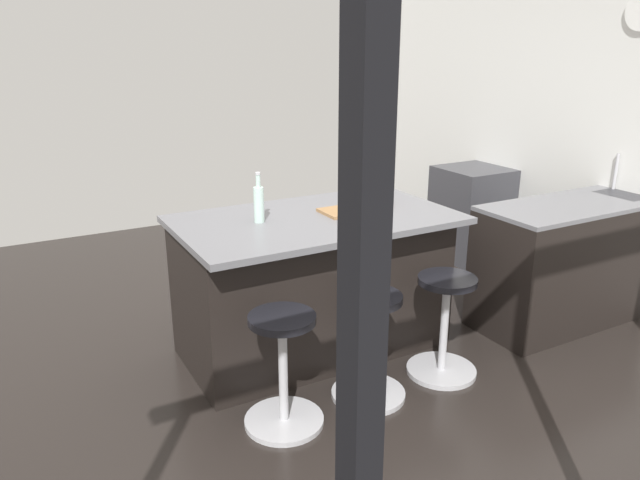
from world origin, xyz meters
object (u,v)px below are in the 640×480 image
stool_by_window (444,329)px  cutting_board (349,210)px  fruit_bowl (376,198)px  apple_yellow (351,207)px  kitchen_island (313,282)px  oven_range (471,213)px  stool_near_camera (283,374)px  water_bottle (259,203)px  apple_green (360,201)px  stool_middle (369,350)px

stool_by_window → cutting_board: bearing=-63.8°
cutting_board → fruit_bowl: bearing=-162.3°
apple_yellow → stool_by_window: bearing=121.7°
kitchen_island → apple_yellow: 0.58m
oven_range → stool_near_camera: bearing=30.0°
water_bottle → cutting_board: bearing=173.6°
stool_by_window → kitchen_island: bearing=-51.3°
oven_range → apple_yellow: (2.01, 1.04, 0.57)m
oven_range → kitchen_island: bearing=22.2°
apple_green → fruit_bowl: apple_green is taller
kitchen_island → stool_by_window: (-0.55, 0.69, -0.17)m
oven_range → kitchen_island: kitchen_island is taller
stool_near_camera → cutting_board: size_ratio=1.81×
apple_yellow → fruit_bowl: apple_yellow is taller
oven_range → kitchen_island: (2.22, 0.90, 0.04)m
cutting_board → water_bottle: size_ratio=1.15×
stool_middle → apple_yellow: 0.92m
kitchen_island → fruit_bowl: fruit_bowl is taller
apple_green → apple_yellow: 0.17m
kitchen_island → stool_near_camera: bearing=51.3°
kitchen_island → water_bottle: (0.37, -0.02, 0.59)m
cutting_board → water_bottle: 0.62m
stool_middle → fruit_bowl: bearing=-125.0°
cutting_board → kitchen_island: bearing=-12.4°
fruit_bowl → stool_by_window: bearing=93.6°
kitchen_island → fruit_bowl: bearing=-176.3°
stool_by_window → apple_green: size_ratio=9.16×
oven_range → water_bottle: 2.80m
oven_range → stool_by_window: 2.31m
stool_middle → apple_yellow: bearing=-110.4°
stool_middle → cutting_board: 0.94m
apple_green → fruit_bowl: size_ratio=0.38×
stool_middle → water_bottle: 1.10m
stool_middle → stool_near_camera: size_ratio=1.00×
apple_yellow → stool_middle: bearing=69.6°
stool_middle → cutting_board: (-0.24, -0.64, 0.65)m
stool_by_window → apple_yellow: apple_yellow is taller
kitchen_island → water_bottle: water_bottle is taller
oven_range → stool_near_camera: 3.20m
stool_middle → stool_near_camera: bearing=0.0°
apple_green → apple_yellow: size_ratio=0.93×
fruit_bowl → kitchen_island: bearing=3.7°
stool_by_window → stool_middle: (0.55, 0.00, 0.00)m
cutting_board → water_bottle: water_bottle is taller
stool_middle → water_bottle: bearing=-62.7°
kitchen_island → stool_near_camera: kitchen_island is taller
kitchen_island → apple_green: 0.63m
cutting_board → apple_green: (-0.10, -0.02, 0.05)m
cutting_board → stool_by_window: bearing=116.2°
stool_near_camera → apple_yellow: (-0.76, -0.56, 0.70)m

